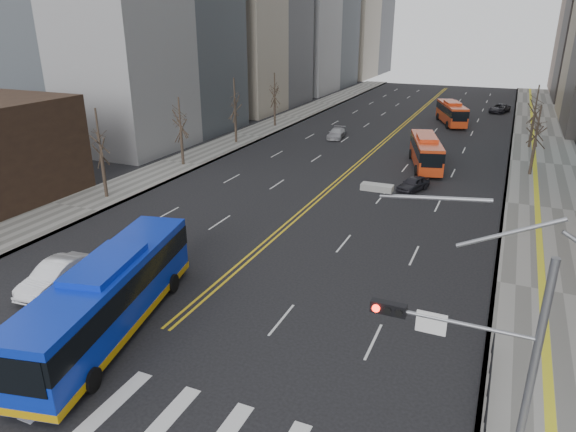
# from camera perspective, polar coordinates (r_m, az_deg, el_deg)

# --- Properties ---
(ground) EXTENTS (220.00, 220.00, 0.00)m
(ground) POSITION_cam_1_polar(r_m,az_deg,el_deg) (22.62, -21.30, -18.15)
(ground) COLOR black
(sidewalk_right) EXTENTS (7.00, 130.00, 0.15)m
(sidewalk_right) POSITION_cam_1_polar(r_m,az_deg,el_deg) (58.49, 26.67, 5.22)
(sidewalk_right) COLOR slate
(sidewalk_right) RESTS_ON ground
(sidewalk_left) EXTENTS (5.00, 130.00, 0.15)m
(sidewalk_left) POSITION_cam_1_polar(r_m,az_deg,el_deg) (65.66, -4.46, 8.90)
(sidewalk_left) COLOR slate
(sidewalk_left) RESTS_ON ground
(crosswalk) EXTENTS (26.70, 4.00, 0.01)m
(crosswalk) POSITION_cam_1_polar(r_m,az_deg,el_deg) (22.62, -21.30, -18.14)
(crosswalk) COLOR silver
(crosswalk) RESTS_ON ground
(centerline) EXTENTS (0.55, 100.00, 0.01)m
(centerline) POSITION_cam_1_polar(r_m,az_deg,el_deg) (69.48, 11.83, 9.14)
(centerline) COLOR gold
(centerline) RESTS_ON ground
(signal_mast) EXTENTS (5.37, 0.37, 9.39)m
(signal_mast) POSITION_cam_1_polar(r_m,az_deg,el_deg) (16.36, 20.66, -13.49)
(signal_mast) COLOR gray
(signal_mast) RESTS_ON ground
(pedestrian_railing) EXTENTS (0.06, 6.06, 1.02)m
(pedestrian_railing) POSITION_cam_1_polar(r_m,az_deg,el_deg) (21.96, 21.48, -16.79)
(pedestrian_railing) COLOR black
(pedestrian_railing) RESTS_ON sidewalk_right
(street_trees) EXTENTS (35.20, 47.20, 7.60)m
(street_trees) POSITION_cam_1_polar(r_m,az_deg,el_deg) (51.51, -0.74, 11.06)
(street_trees) COLOR #30251D
(street_trees) RESTS_ON ground
(blue_bus) EXTENTS (5.37, 12.89, 3.66)m
(blue_bus) POSITION_cam_1_polar(r_m,az_deg,el_deg) (25.25, -19.26, -8.26)
(blue_bus) COLOR #0C2ABD
(blue_bus) RESTS_ON ground
(red_bus_near) EXTENTS (4.78, 9.96, 3.12)m
(red_bus_near) POSITION_cam_1_polar(r_m,az_deg,el_deg) (52.76, 15.08, 7.11)
(red_bus_near) COLOR red
(red_bus_near) RESTS_ON ground
(red_bus_far) EXTENTS (5.42, 10.04, 3.16)m
(red_bus_far) POSITION_cam_1_polar(r_m,az_deg,el_deg) (76.39, 17.72, 10.99)
(red_bus_far) COLOR red
(red_bus_far) RESTS_ON ground
(car_white) EXTENTS (2.09, 4.87, 1.56)m
(car_white) POSITION_cam_1_polar(r_m,az_deg,el_deg) (30.67, -24.35, -6.06)
(car_white) COLOR silver
(car_white) RESTS_ON ground
(car_dark_mid) EXTENTS (2.66, 3.91, 1.24)m
(car_dark_mid) POSITION_cam_1_polar(r_m,az_deg,el_deg) (45.19, 13.72, 3.48)
(car_dark_mid) COLOR black
(car_dark_mid) RESTS_ON ground
(car_silver) EXTENTS (2.17, 4.41, 1.23)m
(car_silver) POSITION_cam_1_polar(r_m,az_deg,el_deg) (64.47, 5.40, 9.14)
(car_silver) COLOR #A9A8AD
(car_silver) RESTS_ON ground
(car_dark_far) EXTENTS (3.43, 5.25, 1.34)m
(car_dark_far) POSITION_cam_1_polar(r_m,az_deg,el_deg) (89.15, 22.44, 11.01)
(car_dark_far) COLOR black
(car_dark_far) RESTS_ON ground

